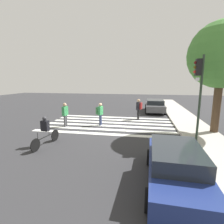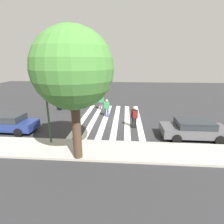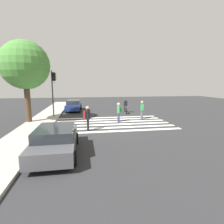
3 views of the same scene
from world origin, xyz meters
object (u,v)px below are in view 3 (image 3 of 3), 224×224
object	(u,v)px
car_parked_far_curb	(74,105)
car_parked_silver_sedan	(56,140)
traffic_light	(53,85)
pedestrian_child_with_backpack	(142,109)
pedestrian_adult_blue_shirt	(119,111)
cyclist_mid_street	(126,106)
pedestrian_adult_tall_backpack	(87,116)
street_tree	(25,65)

from	to	relation	value
car_parked_far_curb	car_parked_silver_sedan	bearing A→B (deg)	-178.50
traffic_light	car_parked_silver_sedan	distance (m)	10.31
traffic_light	pedestrian_child_with_backpack	distance (m)	9.16
pedestrian_adult_blue_shirt	car_parked_silver_sedan	xyz separation A→B (m)	(-6.74, 4.55, -0.32)
cyclist_mid_street	car_parked_silver_sedan	distance (m)	13.12
pedestrian_adult_blue_shirt	pedestrian_adult_tall_backpack	distance (m)	3.90
traffic_light	pedestrian_adult_tall_backpack	world-z (taller)	traffic_light
car_parked_far_curb	pedestrian_adult_tall_backpack	bearing A→B (deg)	-169.29
street_tree	car_parked_far_curb	xyz separation A→B (m)	(6.52, -3.53, -4.26)
street_tree	car_parked_silver_sedan	xyz separation A→B (m)	(-7.51, -3.40, -4.27)
pedestrian_child_with_backpack	street_tree	bearing A→B (deg)	100.26
pedestrian_adult_blue_shirt	cyclist_mid_street	xyz separation A→B (m)	(4.76, -1.78, -0.16)
street_tree	cyclist_mid_street	distance (m)	11.29
traffic_light	pedestrian_adult_blue_shirt	size ratio (longest dim) A/B	2.72
pedestrian_adult_blue_shirt	car_parked_far_curb	size ratio (longest dim) A/B	0.39
cyclist_mid_street	car_parked_silver_sedan	world-z (taller)	cyclist_mid_street
traffic_light	pedestrian_child_with_backpack	xyz separation A→B (m)	(-2.25, -8.57, -2.31)
traffic_light	car_parked_silver_sedan	size ratio (longest dim) A/B	1.05
cyclist_mid_street	pedestrian_child_with_backpack	bearing A→B (deg)	-163.46
pedestrian_adult_blue_shirt	cyclist_mid_street	distance (m)	5.08
car_parked_silver_sedan	pedestrian_adult_tall_backpack	bearing A→B (deg)	-21.91
pedestrian_child_with_backpack	car_parked_far_curb	distance (m)	9.44
traffic_light	pedestrian_adult_tall_backpack	bearing A→B (deg)	-150.83
car_parked_silver_sedan	car_parked_far_curb	bearing A→B (deg)	-0.85
traffic_light	cyclist_mid_street	size ratio (longest dim) A/B	2.08
pedestrian_child_with_backpack	pedestrian_adult_tall_backpack	xyz separation A→B (m)	(-3.45, 5.39, 0.05)
pedestrian_child_with_backpack	car_parked_far_curb	xyz separation A→B (m)	(6.44, 6.90, -0.31)
pedestrian_adult_tall_backpack	pedestrian_adult_blue_shirt	bearing A→B (deg)	151.26
pedestrian_child_with_backpack	car_parked_silver_sedan	distance (m)	10.35
cyclist_mid_street	car_parked_far_curb	bearing A→B (deg)	74.11
car_parked_silver_sedan	pedestrian_child_with_backpack	bearing A→B (deg)	-43.10
traffic_light	cyclist_mid_street	xyz separation A→B (m)	(1.65, -7.88, -2.46)
street_tree	pedestrian_adult_tall_backpack	size ratio (longest dim) A/B	3.83
pedestrian_adult_blue_shirt	car_parked_far_curb	distance (m)	8.53
street_tree	car_parked_far_curb	world-z (taller)	street_tree
street_tree	pedestrian_adult_tall_backpack	distance (m)	7.21
traffic_light	street_tree	distance (m)	3.40
cyclist_mid_street	traffic_light	bearing A→B (deg)	108.21
car_parked_far_curb	traffic_light	bearing A→B (deg)	160.22
traffic_light	car_parked_silver_sedan	world-z (taller)	traffic_light
traffic_light	car_parked_far_curb	distance (m)	5.22
car_parked_far_curb	pedestrian_adult_blue_shirt	bearing A→B (deg)	-146.75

